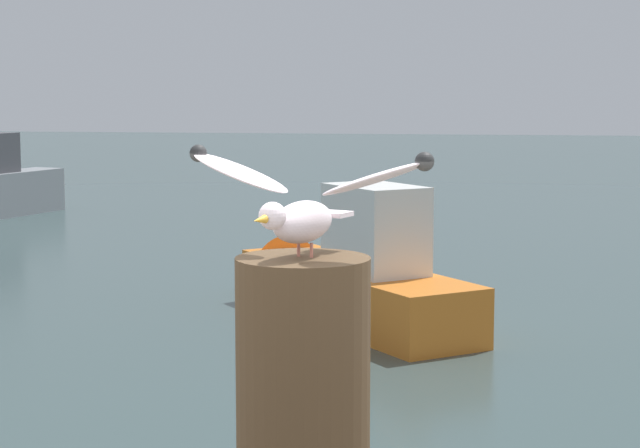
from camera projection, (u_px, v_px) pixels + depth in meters
The scene contains 4 objects.
mooring_post at pixel (303, 445), 2.75m from camera, with size 0.32×0.32×0.92m, color #4C3823.
seagull at pixel (302, 203), 2.67m from camera, with size 0.64×0.38×0.26m.
boat_grey at pixel (14, 187), 23.63m from camera, with size 1.54×3.27×1.71m.
boat_orange at pixel (340, 276), 13.09m from camera, with size 3.55×4.06×1.71m.
Camera 1 is at (0.82, -3.14, 2.66)m, focal length 63.81 mm.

